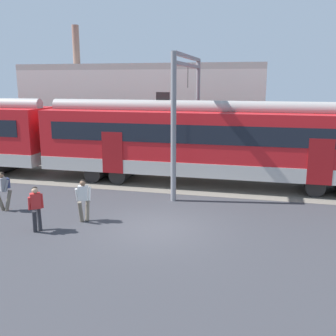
# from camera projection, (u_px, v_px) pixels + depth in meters

# --- Properties ---
(ground_plane) EXTENTS (160.00, 160.00, 0.00)m
(ground_plane) POSITION_uv_depth(u_px,v_px,m) (156.00, 228.00, 14.46)
(ground_plane) COLOR #38383D
(track_bed) EXTENTS (80.00, 4.40, 0.01)m
(track_bed) POSITION_uv_depth(u_px,v_px,m) (26.00, 173.00, 22.99)
(track_bed) COLOR slate
(track_bed) RESTS_ON ground
(commuter_train) EXTENTS (38.05, 3.07, 4.73)m
(commuter_train) POSITION_uv_depth(u_px,v_px,m) (62.00, 136.00, 21.93)
(commuter_train) COLOR #B7B2AD
(commuter_train) RESTS_ON ground
(pedestrian_grey) EXTENTS (0.67, 0.54, 1.67)m
(pedestrian_grey) POSITION_uv_depth(u_px,v_px,m) (4.00, 188.00, 16.18)
(pedestrian_grey) COLOR #6B6051
(pedestrian_grey) RESTS_ON ground
(pedestrian_red) EXTENTS (0.51, 0.70, 1.67)m
(pedestrian_red) POSITION_uv_depth(u_px,v_px,m) (36.00, 205.00, 13.96)
(pedestrian_red) COLOR #28282D
(pedestrian_red) RESTS_ON ground
(pedestrian_white) EXTENTS (0.54, 0.68, 1.67)m
(pedestrian_white) POSITION_uv_depth(u_px,v_px,m) (84.00, 197.00, 14.94)
(pedestrian_white) COLOR #6B6051
(pedestrian_white) RESTS_ON ground
(catenary_gantry) EXTENTS (0.24, 6.64, 6.53)m
(catenary_gantry) POSITION_uv_depth(u_px,v_px,m) (188.00, 101.00, 19.85)
(catenary_gantry) COLOR gray
(catenary_gantry) RESTS_ON ground
(background_building) EXTENTS (16.90, 5.00, 9.20)m
(background_building) POSITION_uv_depth(u_px,v_px,m) (144.00, 110.00, 28.21)
(background_building) COLOR beige
(background_building) RESTS_ON ground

